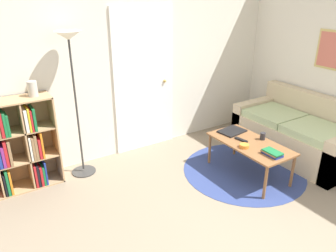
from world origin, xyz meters
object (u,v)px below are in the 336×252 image
(laptop, at_px, (232,131))
(bowl, at_px, (244,146))
(bookshelf, at_px, (6,149))
(floor_lamp, at_px, (71,61))
(couch, at_px, (298,134))
(cup, at_px, (263,136))
(coffee_table, at_px, (250,146))
(vase_on_shelf, at_px, (33,89))

(laptop, xyz_separation_m, bowl, (-0.19, -0.42, 0.01))
(bookshelf, distance_m, floor_lamp, 1.25)
(couch, relative_size, bowl, 14.65)
(floor_lamp, bearing_deg, cup, -31.25)
(coffee_table, height_order, bowl, bowl)
(floor_lamp, xyz_separation_m, cup, (1.97, -1.20, -0.97))
(cup, bearing_deg, floor_lamp, 148.75)
(bookshelf, height_order, coffee_table, bookshelf)
(floor_lamp, height_order, cup, floor_lamp)
(bookshelf, xyz_separation_m, cup, (2.81, -1.26, -0.05))
(bookshelf, height_order, laptop, bookshelf)
(bookshelf, xyz_separation_m, couch, (3.65, -1.18, -0.25))
(bookshelf, relative_size, floor_lamp, 0.61)
(floor_lamp, height_order, bowl, floor_lamp)
(bookshelf, relative_size, couch, 0.65)
(bookshelf, bearing_deg, floor_lamp, -4.10)
(bowl, bearing_deg, laptop, 65.57)
(bookshelf, bearing_deg, cup, -24.07)
(couch, bearing_deg, coffee_table, -176.93)
(coffee_table, bearing_deg, floor_lamp, 146.37)
(laptop, bearing_deg, vase_on_shelf, 158.83)
(coffee_table, distance_m, cup, 0.22)
(bowl, bearing_deg, floor_lamp, 142.55)
(laptop, xyz_separation_m, cup, (0.16, -0.38, 0.04))
(coffee_table, relative_size, bowl, 9.19)
(cup, relative_size, vase_on_shelf, 0.53)
(cup, distance_m, vase_on_shelf, 2.81)
(coffee_table, distance_m, laptop, 0.37)
(bookshelf, relative_size, coffee_table, 1.03)
(couch, relative_size, cup, 18.48)
(couch, distance_m, laptop, 1.06)
(laptop, relative_size, vase_on_shelf, 2.14)
(bookshelf, distance_m, couch, 3.85)
(bookshelf, distance_m, laptop, 2.79)
(vase_on_shelf, bearing_deg, laptop, -21.17)
(cup, bearing_deg, bookshelf, 155.93)
(laptop, relative_size, cup, 4.04)
(bookshelf, distance_m, vase_on_shelf, 0.76)
(bookshelf, relative_size, vase_on_shelf, 6.35)
(couch, distance_m, vase_on_shelf, 3.58)
(bowl, bearing_deg, vase_on_shelf, 147.82)
(couch, xyz_separation_m, vase_on_shelf, (-3.26, 1.19, 0.89))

